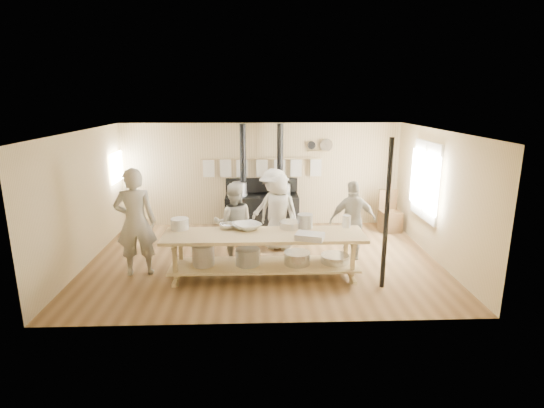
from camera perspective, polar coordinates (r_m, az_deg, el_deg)
The scene contains 24 objects.
ground at distance 8.73m, azimuth -1.15°, elevation -7.46°, with size 7.00×7.00×0.00m, color brown.
room_shell at distance 8.27m, azimuth -1.21°, elevation 3.04°, with size 7.00×7.00×7.00m.
window_right at distance 9.58m, azimuth 19.99°, elevation 2.98°, with size 0.09×1.50×1.65m.
left_opening at distance 10.77m, azimuth -20.14°, elevation 4.68°, with size 0.00×0.90×0.90m.
stove at distance 10.58m, azimuth -1.40°, elevation -0.57°, with size 1.90×0.75×2.60m.
towel_rail at distance 10.64m, azimuth -1.42°, elevation 5.22°, with size 3.00×0.04×0.47m.
back_wall_shelf at distance 10.73m, azimuth 6.47°, elevation 7.61°, with size 0.63×0.14×0.32m.
prep_table at distance 7.71m, azimuth -1.12°, elevation -6.36°, with size 3.60×0.90×0.85m.
support_post at distance 7.36m, azimuth 15.16°, elevation -1.48°, with size 0.08×0.08×2.60m, color black.
cook_far_left at distance 8.13m, azimuth -17.87°, elevation -2.34°, with size 0.73×0.48×2.02m, color beige.
cook_left at distance 8.37m, azimuth -5.16°, elevation -2.61°, with size 0.79×0.61×1.62m, color beige.
cook_center at distance 9.08m, azimuth 0.90°, elevation -1.06°, with size 0.81×0.53×1.66m, color beige.
cook_right at distance 8.67m, azimuth 10.79°, elevation -2.22°, with size 0.95×0.40×1.62m, color beige.
cook_by_window at distance 9.19m, azimuth 0.30°, elevation -0.63°, with size 1.13×0.65×1.74m, color beige.
chair at distance 10.84m, azimuth 15.56°, elevation -1.98°, with size 0.50×0.50×1.00m.
bowl_white_a at distance 7.90m, azimuth -3.86°, elevation -2.94°, with size 0.42×0.42×0.10m, color white.
bowl_steel_a at distance 7.91m, azimuth -6.01°, elevation -2.99°, with size 0.30×0.30×0.09m, color silver.
bowl_white_b at distance 7.85m, azimuth -3.25°, elevation -3.01°, with size 0.46×0.46×0.11m, color white.
bowl_steel_b at distance 7.92m, azimuth 2.45°, elevation -2.85°, with size 0.36×0.36×0.11m, color silver.
roasting_pan at distance 7.32m, azimuth 5.10°, elevation -4.37°, with size 0.47×0.32×0.11m, color #B2B2B7.
mixing_bowl_large at distance 7.91m, azimuth 2.44°, elevation -2.80°, with size 0.39×0.39×0.13m, color silver.
bucket_galv at distance 7.92m, azimuth 4.46°, elevation -2.30°, with size 0.28×0.28×0.26m, color gray.
deep_bowl_enamel at distance 8.01m, azimuth -12.29°, elevation -2.63°, with size 0.33×0.33×0.21m, color white.
pitcher at distance 8.05m, azimuth 9.99°, elevation -2.32°, with size 0.15×0.15×0.23m, color white.
Camera 1 is at (-0.12, -8.11, 3.24)m, focal length 28.00 mm.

